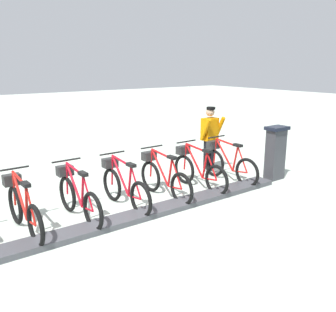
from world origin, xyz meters
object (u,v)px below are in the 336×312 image
Objects in this scene: payment_kiosk at (275,152)px; bike_docked_5 at (23,208)px; bike_docked_0 at (227,163)px; worker_near_rack at (210,137)px; bike_docked_1 at (197,170)px; bike_docked_2 at (163,177)px; bike_docked_3 at (123,186)px; bike_docked_4 at (77,196)px.

bike_docked_5 is (0.57, 5.67, -0.24)m from payment_kiosk.
worker_near_rack reaches higher than bike_docked_0.
payment_kiosk is at bearing -95.75° from bike_docked_5.
bike_docked_0 is 1.00× the size of bike_docked_1.
bike_docked_2 is (0.00, 0.93, 0.00)m from bike_docked_1.
worker_near_rack is (0.84, -1.13, 0.48)m from bike_docked_1.
bike_docked_1 is 1.00× the size of bike_docked_5.
worker_near_rack is (0.84, -2.99, 0.48)m from bike_docked_3.
bike_docked_0 is at bearing -90.00° from bike_docked_2.
bike_docked_5 is (0.00, 0.93, 0.00)m from bike_docked_4.
worker_near_rack is at bearing -74.29° from bike_docked_3.
bike_docked_2 is at bearing 112.23° from worker_near_rack.
bike_docked_5 is 4.96m from worker_near_rack.
payment_kiosk reaches higher than bike_docked_1.
bike_docked_0 is 1.00× the size of bike_docked_5.
bike_docked_3 is (0.00, 0.93, 0.00)m from bike_docked_2.
bike_docked_3 is at bearing 90.00° from bike_docked_2.
payment_kiosk reaches higher than bike_docked_2.
bike_docked_5 is (0.00, 4.67, 0.00)m from bike_docked_0.
bike_docked_4 is (0.57, 4.74, -0.24)m from payment_kiosk.
bike_docked_0 is 0.93m from bike_docked_1.
worker_near_rack is at bearing 29.85° from payment_kiosk.
bike_docked_1 is at bearing 90.00° from bike_docked_0.
payment_kiosk is at bearing -150.15° from worker_near_rack.
bike_docked_0 and bike_docked_5 have the same top height.
bike_docked_0 is at bearing 60.39° from payment_kiosk.
bike_docked_1 is at bearing -90.00° from bike_docked_3.
bike_docked_0 and bike_docked_2 have the same top height.
payment_kiosk is at bearing -119.61° from bike_docked_0.
payment_kiosk is 0.74× the size of bike_docked_4.
bike_docked_2 is at bearing -90.00° from bike_docked_5.
bike_docked_1 is 1.00× the size of bike_docked_2.
payment_kiosk is 2.04m from bike_docked_1.
bike_docked_3 is (0.57, 3.81, -0.24)m from payment_kiosk.
bike_docked_3 and bike_docked_5 have the same top height.
worker_near_rack is (0.84, -2.06, 0.48)m from bike_docked_2.
bike_docked_0 is 1.00× the size of bike_docked_3.
bike_docked_2 is 0.93m from bike_docked_3.
bike_docked_2 is at bearing 78.75° from payment_kiosk.
bike_docked_2 is 1.00× the size of bike_docked_5.
worker_near_rack reaches higher than payment_kiosk.
worker_near_rack is (1.41, 0.81, 0.24)m from payment_kiosk.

